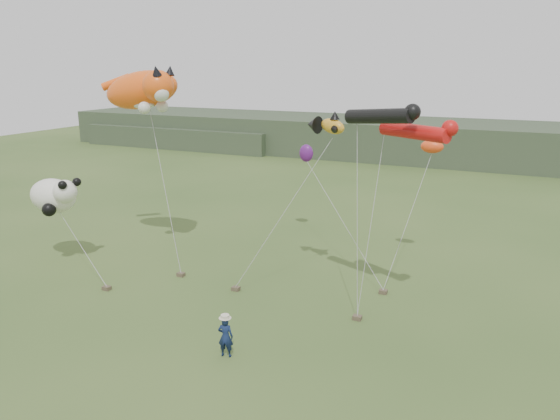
% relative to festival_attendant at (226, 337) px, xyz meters
% --- Properties ---
extents(ground, '(120.00, 120.00, 0.00)m').
position_rel_festival_attendant_xyz_m(ground, '(-0.54, 0.61, -0.75)').
color(ground, '#385123').
rests_on(ground, ground).
extents(headland, '(90.00, 13.00, 4.00)m').
position_rel_festival_attendant_xyz_m(headland, '(-3.65, 45.30, 1.17)').
color(headland, '#2D3D28').
rests_on(headland, ground).
extents(festival_attendant, '(0.61, 0.47, 1.50)m').
position_rel_festival_attendant_xyz_m(festival_attendant, '(0.00, 0.00, 0.00)').
color(festival_attendant, '#121F45').
rests_on(festival_attendant, ground).
extents(sandbag_anchors, '(11.93, 5.20, 0.18)m').
position_rel_festival_attendant_xyz_m(sandbag_anchors, '(-1.84, 5.18, -0.66)').
color(sandbag_anchors, brown).
rests_on(sandbag_anchors, ground).
extents(cat_kite, '(5.53, 2.95, 2.58)m').
position_rel_festival_attendant_xyz_m(cat_kite, '(-9.19, 7.98, 7.97)').
color(cat_kite, '#FF5A14').
rests_on(cat_kite, ground).
extents(fish_kite, '(2.14, 1.40, 1.06)m').
position_rel_festival_attendant_xyz_m(fish_kite, '(0.72, 7.72, 6.66)').
color(fish_kite, gold).
rests_on(fish_kite, ground).
extents(tube_kites, '(4.56, 2.14, 1.41)m').
position_rel_festival_attendant_xyz_m(tube_kites, '(4.45, 6.04, 7.06)').
color(tube_kites, black).
rests_on(tube_kites, ground).
extents(panda_kite, '(3.09, 2.00, 1.92)m').
position_rel_festival_attendant_xyz_m(panda_kite, '(-12.68, 4.70, 2.80)').
color(panda_kite, white).
rests_on(panda_kite, ground).
extents(misc_kites, '(8.46, 2.73, 1.97)m').
position_rel_festival_attendant_xyz_m(misc_kites, '(0.77, 13.35, 4.77)').
color(misc_kites, '#F54518').
rests_on(misc_kites, ground).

